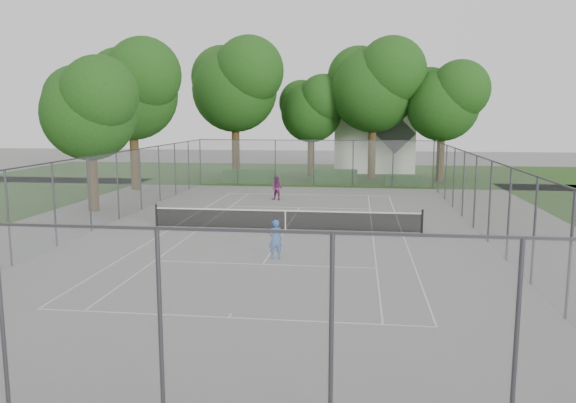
# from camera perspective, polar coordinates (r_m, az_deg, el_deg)

# --- Properties ---
(ground) EXTENTS (120.00, 120.00, 0.00)m
(ground) POSITION_cam_1_polar(r_m,az_deg,el_deg) (26.82, -0.27, -2.86)
(ground) COLOR slate
(ground) RESTS_ON ground
(grass_far) EXTENTS (60.00, 20.00, 0.00)m
(grass_far) POSITION_cam_1_polar(r_m,az_deg,el_deg) (52.44, 3.41, 2.85)
(grass_far) COLOR #204313
(grass_far) RESTS_ON ground
(court_markings) EXTENTS (11.03, 23.83, 0.01)m
(court_markings) POSITION_cam_1_polar(r_m,az_deg,el_deg) (26.82, -0.27, -2.85)
(court_markings) COLOR silver
(court_markings) RESTS_ON ground
(tennis_net) EXTENTS (12.87, 0.10, 1.10)m
(tennis_net) POSITION_cam_1_polar(r_m,az_deg,el_deg) (26.72, -0.27, -1.79)
(tennis_net) COLOR black
(tennis_net) RESTS_ON ground
(perimeter_fence) EXTENTS (18.08, 34.08, 3.52)m
(perimeter_fence) POSITION_cam_1_polar(r_m,az_deg,el_deg) (26.51, -0.27, 0.97)
(perimeter_fence) COLOR #38383D
(perimeter_fence) RESTS_ON ground
(tree_far_left) EXTENTS (8.23, 7.52, 11.83)m
(tree_far_left) POSITION_cam_1_polar(r_m,az_deg,el_deg) (48.19, -5.32, 11.99)
(tree_far_left) COLOR #3D2B16
(tree_far_left) RESTS_ON ground
(tree_far_midleft) EXTENTS (6.21, 5.67, 8.92)m
(tree_far_midleft) POSITION_cam_1_polar(r_m,az_deg,el_deg) (50.21, 2.46, 9.60)
(tree_far_midleft) COLOR #3D2B16
(tree_far_midleft) RESTS_ON ground
(tree_far_midright) EXTENTS (8.19, 7.48, 11.78)m
(tree_far_midright) POSITION_cam_1_polar(r_m,az_deg,el_deg) (48.51, 8.80, 11.86)
(tree_far_midright) COLOR #3D2B16
(tree_far_midright) RESTS_ON ground
(tree_far_right) EXTENTS (6.80, 6.21, 9.77)m
(tree_far_right) POSITION_cam_1_polar(r_m,az_deg,el_deg) (48.01, 15.57, 10.02)
(tree_far_right) COLOR #3D2B16
(tree_far_right) RESTS_ON ground
(tree_side_back) EXTENTS (7.50, 6.85, 10.78)m
(tree_side_back) POSITION_cam_1_polar(r_m,az_deg,el_deg) (42.32, -15.51, 11.18)
(tree_side_back) COLOR #3D2B16
(tree_side_back) RESTS_ON ground
(tree_side_front) EXTENTS (5.99, 5.47, 8.61)m
(tree_side_front) POSITION_cam_1_polar(r_m,az_deg,el_deg) (33.38, -19.53, 9.15)
(tree_side_front) COLOR #3D2B16
(tree_side_front) RESTS_ON ground
(hedge_left) EXTENTS (4.10, 1.23, 1.03)m
(hedge_left) POSITION_cam_1_polar(r_m,az_deg,el_deg) (45.34, -3.97, 2.56)
(hedge_left) COLOR #1F4E19
(hedge_left) RESTS_ON ground
(hedge_mid) EXTENTS (3.54, 1.01, 1.11)m
(hedge_mid) POSITION_cam_1_polar(r_m,az_deg,el_deg) (44.82, 4.78, 2.54)
(hedge_mid) COLOR #1F4E19
(hedge_mid) RESTS_ON ground
(hedge_right) EXTENTS (2.65, 0.97, 0.79)m
(hedge_right) POSITION_cam_1_polar(r_m,az_deg,el_deg) (44.65, 11.50, 2.16)
(hedge_right) COLOR #1F4E19
(hedge_right) RESTS_ON ground
(house) EXTENTS (7.40, 5.74, 9.21)m
(house) POSITION_cam_1_polar(r_m,az_deg,el_deg) (55.03, 8.75, 6.91)
(house) COLOR white
(house) RESTS_ON ground
(girl_player) EXTENTS (0.65, 0.55, 1.52)m
(girl_player) POSITION_cam_1_polar(r_m,az_deg,el_deg) (21.27, -1.31, -3.86)
(girl_player) COLOR #2F5DB2
(girl_player) RESTS_ON ground
(woman_player) EXTENTS (0.88, 0.77, 1.53)m
(woman_player) POSITION_cam_1_polar(r_m,az_deg,el_deg) (35.96, -1.13, 1.36)
(woman_player) COLOR #72265E
(woman_player) RESTS_ON ground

